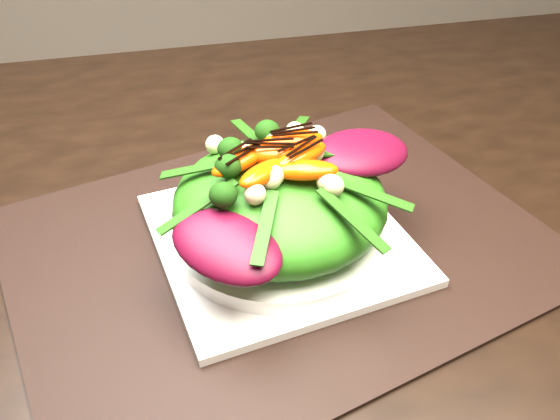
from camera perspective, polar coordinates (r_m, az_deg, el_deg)
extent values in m
cube|color=black|center=(0.69, 6.78, 0.74)|extent=(1.60, 0.90, 0.75)
cube|color=black|center=(0.59, 0.00, -3.20)|extent=(0.59, 0.51, 0.00)
cube|color=white|center=(0.59, 0.00, -2.71)|extent=(0.27, 0.27, 0.01)
cylinder|color=white|center=(0.58, 0.00, -1.78)|extent=(0.23, 0.23, 0.02)
ellipsoid|color=#2C6C14|center=(0.56, 0.00, 0.88)|extent=(0.22, 0.22, 0.08)
ellipsoid|color=#410717|center=(0.58, 7.90, 5.53)|extent=(0.11, 0.09, 0.02)
ellipsoid|color=#FE3C04|center=(0.55, -0.21, 5.59)|extent=(0.06, 0.04, 0.02)
sphere|color=black|center=(0.56, -7.41, 5.93)|extent=(0.04, 0.04, 0.03)
sphere|color=beige|center=(0.51, 4.12, 2.11)|extent=(0.02, 0.02, 0.02)
cube|color=black|center=(0.54, -0.21, 6.37)|extent=(0.05, 0.02, 0.00)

